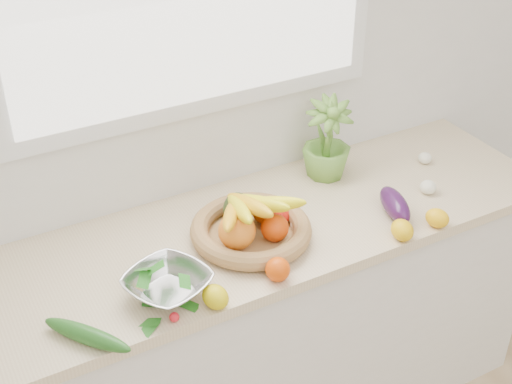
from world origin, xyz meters
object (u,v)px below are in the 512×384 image
eggplant (395,205)px  cucumber (87,335)px  fruit_basket (250,225)px  apple (278,216)px  potted_herb (327,141)px  colander_with_spinach (167,280)px

eggplant → cucumber: bearing=-175.6°
cucumber → fruit_basket: bearing=18.3°
apple → potted_herb: bearing=31.6°
colander_with_spinach → fruit_basket: bearing=21.5°
apple → fruit_basket: size_ratio=0.18×
eggplant → fruit_basket: fruit_basket is taller
apple → colander_with_spinach: colander_with_spinach is taller
fruit_basket → colander_with_spinach: (-0.34, -0.13, 0.01)m
eggplant → colander_with_spinach: size_ratio=0.65×
apple → cucumber: apple is taller
eggplant → cucumber: eggplant is taller
apple → fruit_basket: bearing=-169.6°
cucumber → fruit_basket: 0.63m
fruit_basket → colander_with_spinach: bearing=-158.5°
eggplant → cucumber: size_ratio=0.72×
apple → fruit_basket: (-0.12, -0.02, 0.02)m
apple → eggplant: bearing=-19.9°
potted_herb → apple: bearing=-148.4°
apple → colander_with_spinach: size_ratio=0.25×
eggplant → fruit_basket: (-0.49, 0.11, 0.02)m
eggplant → potted_herb: potted_herb is taller
cucumber → potted_herb: 1.10m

